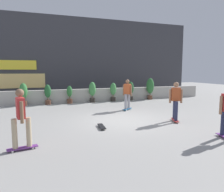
% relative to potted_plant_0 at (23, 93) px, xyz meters
% --- Properties ---
extents(ground_plane, '(48.00, 48.00, 0.00)m').
position_rel_potted_plant_0_xyz_m(ground_plane, '(4.37, -5.55, -0.81)').
color(ground_plane, '#9E9B96').
extents(planter_wall, '(18.00, 0.40, 0.90)m').
position_rel_potted_plant_0_xyz_m(planter_wall, '(4.37, 0.45, -0.36)').
color(planter_wall, '#B2ADA3').
rests_on(planter_wall, ground).
extents(building_backdrop, '(20.00, 2.08, 6.50)m').
position_rel_potted_plant_0_xyz_m(building_backdrop, '(4.36, 4.45, 2.43)').
color(building_backdrop, '#38383D').
rests_on(building_backdrop, ground).
extents(potted_plant_0, '(0.47, 0.47, 1.42)m').
position_rel_potted_plant_0_xyz_m(potted_plant_0, '(0.00, 0.00, 0.00)').
color(potted_plant_0, brown).
rests_on(potted_plant_0, ground).
extents(potted_plant_1, '(0.41, 0.41, 1.30)m').
position_rel_potted_plant_0_xyz_m(potted_plant_1, '(1.43, -0.00, -0.09)').
color(potted_plant_1, brown).
rests_on(potted_plant_1, ground).
extents(potted_plant_2, '(0.36, 0.36, 1.18)m').
position_rel_potted_plant_0_xyz_m(potted_plant_2, '(2.82, 0.00, -0.19)').
color(potted_plant_2, brown).
rests_on(potted_plant_2, ground).
extents(potted_plant_3, '(0.47, 0.47, 1.41)m').
position_rel_potted_plant_0_xyz_m(potted_plant_3, '(4.36, 0.00, -0.01)').
color(potted_plant_3, '#2D2823').
rests_on(potted_plant_3, ground).
extents(potted_plant_4, '(0.43, 0.43, 1.32)m').
position_rel_potted_plant_0_xyz_m(potted_plant_4, '(5.89, 0.00, -0.07)').
color(potted_plant_4, '#2D2823').
rests_on(potted_plant_4, ground).
extents(potted_plant_5, '(0.45, 0.45, 1.37)m').
position_rel_potted_plant_0_xyz_m(potted_plant_5, '(7.25, 0.00, -0.03)').
color(potted_plant_5, '#2D2823').
rests_on(potted_plant_5, ground).
extents(potted_plant_6, '(0.57, 0.57, 1.61)m').
position_rel_potted_plant_0_xyz_m(potted_plant_6, '(8.86, 0.00, 0.13)').
color(potted_plant_6, brown).
rests_on(potted_plant_6, ground).
extents(skater_foreground, '(0.82, 0.55, 1.70)m').
position_rel_potted_plant_0_xyz_m(skater_foreground, '(0.39, -7.91, 0.13)').
color(skater_foreground, '#72338C').
rests_on(skater_foreground, ground).
extents(skater_far_left, '(0.75, 0.66, 1.70)m').
position_rel_potted_plant_0_xyz_m(skater_far_left, '(5.48, -3.43, 0.13)').
color(skater_far_left, '#266699').
rests_on(skater_far_left, ground).
extents(skater_far_right, '(0.52, 0.81, 1.70)m').
position_rel_potted_plant_0_xyz_m(skater_far_right, '(6.37, -6.54, 0.13)').
color(skater_far_right, maroon).
rests_on(skater_far_right, ground).
extents(skateboard_near_camera, '(0.28, 0.82, 0.08)m').
position_rel_potted_plant_0_xyz_m(skateboard_near_camera, '(3.08, -6.48, -0.75)').
color(skateboard_near_camera, black).
rests_on(skateboard_near_camera, ground).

